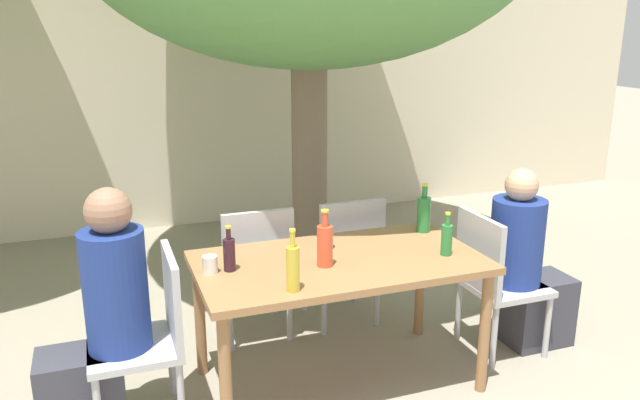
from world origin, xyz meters
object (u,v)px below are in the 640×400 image
at_px(patio_chair_2, 255,266).
at_px(green_bottle_2, 424,213).
at_px(patio_chair_3, 346,254).
at_px(green_bottle_3, 447,239).
at_px(patio_chair_0, 151,330).
at_px(patio_chair_1, 493,276).
at_px(person_seated_0, 101,328).
at_px(dining_table_front, 339,273).
at_px(soda_bottle_4, 325,244).
at_px(oil_cruet_1, 293,267).
at_px(person_seated_1, 526,270).
at_px(drinking_glass_0, 210,264).
at_px(wine_bottle_0, 229,253).
at_px(drinking_glass_1, 326,238).

xyz_separation_m(patio_chair_2, green_bottle_2, (0.96, -0.39, 0.36)).
bearing_deg(patio_chair_3, green_bottle_3, 108.56).
bearing_deg(green_bottle_3, patio_chair_0, 174.86).
height_order(patio_chair_1, patio_chair_2, same).
relative_size(person_seated_0, green_bottle_3, 5.13).
relative_size(dining_table_front, soda_bottle_4, 5.04).
distance_m(patio_chair_2, oil_cruet_1, 1.02).
xyz_separation_m(patio_chair_2, person_seated_0, (-0.93, -0.65, 0.05)).
relative_size(patio_chair_0, soda_bottle_4, 2.91).
xyz_separation_m(patio_chair_0, soda_bottle_4, (0.89, -0.06, 0.36)).
distance_m(patio_chair_0, patio_chair_1, 2.00).
distance_m(person_seated_1, soda_bottle_4, 1.39).
distance_m(dining_table_front, patio_chair_2, 0.73).
relative_size(person_seated_1, drinking_glass_0, 12.88).
height_order(patio_chair_2, person_seated_1, person_seated_1).
height_order(person_seated_1, green_bottle_3, person_seated_1).
bearing_deg(wine_bottle_0, drinking_glass_0, 177.16).
xyz_separation_m(patio_chair_1, patio_chair_3, (-0.69, 0.65, 0.00)).
distance_m(oil_cruet_1, green_bottle_2, 1.16).
xyz_separation_m(soda_bottle_4, drinking_glass_1, (0.10, 0.24, -0.05)).
xyz_separation_m(person_seated_1, soda_bottle_4, (-1.34, -0.06, 0.35)).
relative_size(green_bottle_3, drinking_glass_1, 1.86).
distance_m(green_bottle_3, drinking_glass_1, 0.66).
distance_m(patio_chair_1, soda_bottle_4, 1.17).
xyz_separation_m(drinking_glass_0, drinking_glass_1, (0.68, 0.13, 0.02)).
distance_m(patio_chair_0, oil_cruet_1, 0.80).
xyz_separation_m(oil_cruet_1, drinking_glass_1, (0.35, 0.49, -0.05)).
relative_size(wine_bottle_0, green_bottle_3, 0.99).
distance_m(dining_table_front, drinking_glass_1, 0.23).
bearing_deg(oil_cruet_1, patio_chair_0, 154.26).
bearing_deg(wine_bottle_0, patio_chair_1, -1.57).
bearing_deg(oil_cruet_1, green_bottle_2, 29.18).
bearing_deg(person_seated_1, patio_chair_3, 55.21).
height_order(patio_chair_3, person_seated_1, person_seated_1).
relative_size(patio_chair_3, green_bottle_3, 3.67).
height_order(patio_chair_2, drinking_glass_0, patio_chair_2).
distance_m(patio_chair_3, oil_cruet_1, 1.22).
relative_size(patio_chair_2, wine_bottle_0, 3.70).
bearing_deg(drinking_glass_0, dining_table_front, -4.05).
xyz_separation_m(person_seated_1, green_bottle_3, (-0.67, -0.14, 0.33)).
bearing_deg(soda_bottle_4, patio_chair_0, 175.96).
height_order(patio_chair_2, person_seated_0, person_seated_0).
xyz_separation_m(patio_chair_3, oil_cruet_1, (-0.67, -0.96, 0.36)).
relative_size(patio_chair_3, person_seated_0, 0.72).
bearing_deg(patio_chair_2, green_bottle_2, 157.74).
height_order(patio_chair_0, drinking_glass_1, patio_chair_0).
distance_m(person_seated_1, drinking_glass_0, 1.94).
xyz_separation_m(wine_bottle_0, green_bottle_3, (1.16, -0.18, 0.00)).
height_order(patio_chair_1, wine_bottle_0, wine_bottle_0).
bearing_deg(patio_chair_1, person_seated_0, 90.00).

